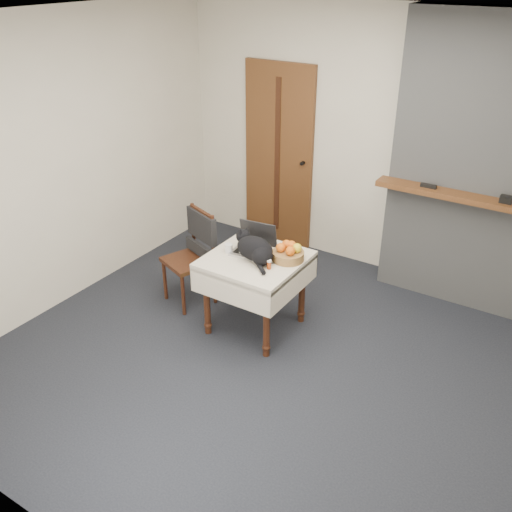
{
  "coord_description": "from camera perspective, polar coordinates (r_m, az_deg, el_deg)",
  "views": [
    {
      "loc": [
        1.81,
        -3.2,
        2.95
      ],
      "look_at": [
        -0.42,
        0.3,
        0.75
      ],
      "focal_mm": 40.0,
      "sensor_mm": 36.0,
      "label": 1
    }
  ],
  "objects": [
    {
      "name": "cream_jar",
      "position": [
        4.85,
        -2.75,
        0.78
      ],
      "size": [
        0.07,
        0.07,
        0.08
      ],
      "primitive_type": "cylinder",
      "color": "silver",
      "rests_on": "side_table"
    },
    {
      "name": "side_table",
      "position": [
        4.83,
        -0.08,
        -1.34
      ],
      "size": [
        0.78,
        0.78,
        0.7
      ],
      "color": "#39200F",
      "rests_on": "ground"
    },
    {
      "name": "desk_clutter",
      "position": [
        4.73,
        1.95,
        -0.45
      ],
      "size": [
        0.12,
        0.05,
        0.01
      ],
      "primitive_type": "cube",
      "rotation": [
        0.0,
        0.0,
        0.29
      ],
      "color": "black",
      "rests_on": "side_table"
    },
    {
      "name": "door",
      "position": [
        6.3,
        2.28,
        9.88
      ],
      "size": [
        0.82,
        0.1,
        2.0
      ],
      "color": "brown",
      "rests_on": "ground"
    },
    {
      "name": "cat",
      "position": [
        4.69,
        -0.06,
        0.67
      ],
      "size": [
        0.45,
        0.35,
        0.24
      ],
      "rotation": [
        0.0,
        0.0,
        -0.36
      ],
      "color": "black",
      "rests_on": "side_table"
    },
    {
      "name": "fruit_basket",
      "position": [
        4.73,
        3.26,
        0.3
      ],
      "size": [
        0.27,
        0.27,
        0.15
      ],
      "color": "olive",
      "rests_on": "side_table"
    },
    {
      "name": "pill_bottle",
      "position": [
        4.59,
        1.32,
        -0.83
      ],
      "size": [
        0.04,
        0.04,
        0.08
      ],
      "color": "#993812",
      "rests_on": "side_table"
    },
    {
      "name": "room_shell",
      "position": [
        4.26,
        6.12,
        11.6
      ],
      "size": [
        4.52,
        4.01,
        2.61
      ],
      "color": "beige",
      "rests_on": "ground"
    },
    {
      "name": "chimney",
      "position": [
        5.39,
        21.41,
        8.14
      ],
      "size": [
        1.62,
        0.48,
        2.6
      ],
      "color": "gray",
      "rests_on": "ground"
    },
    {
      "name": "ground",
      "position": [
        4.71,
        2.41,
        -10.82
      ],
      "size": [
        4.5,
        4.5,
        0.0
      ],
      "primitive_type": "plane",
      "color": "black",
      "rests_on": "ground"
    },
    {
      "name": "laptop",
      "position": [
        4.86,
        -0.17,
        1.15
      ],
      "size": [
        0.37,
        0.32,
        0.25
      ],
      "rotation": [
        0.0,
        0.0,
        0.13
      ],
      "color": "#B7B7BC",
      "rests_on": "side_table"
    },
    {
      "name": "chair",
      "position": [
        5.3,
        -6.02,
        1.19
      ],
      "size": [
        0.52,
        0.52,
        0.91
      ],
      "rotation": [
        0.0,
        0.0,
        -0.36
      ],
      "color": "#39200F",
      "rests_on": "ground"
    }
  ]
}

